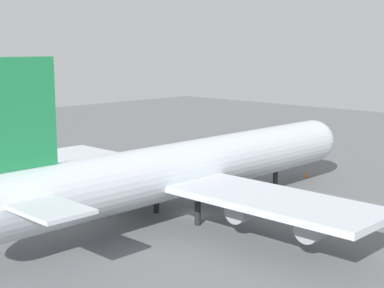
% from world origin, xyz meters
% --- Properties ---
extents(ground_plane, '(236.96, 236.96, 0.00)m').
position_xyz_m(ground_plane, '(0.00, 0.00, 0.00)').
color(ground_plane, slate).
extents(cargo_airplane, '(59.24, 50.70, 19.24)m').
position_xyz_m(cargo_airplane, '(-0.13, 0.00, 5.76)').
color(cargo_airplane, silver).
rests_on(cargo_airplane, ground_plane).
extents(baggage_tug, '(3.87, 5.32, 2.43)m').
position_xyz_m(baggage_tug, '(1.36, 31.76, 1.22)').
color(baggage_tug, '#B21E19').
rests_on(baggage_tug, ground_plane).
extents(pushback_tractor, '(4.84, 4.74, 1.96)m').
position_xyz_m(pushback_tractor, '(30.07, 9.81, 1.01)').
color(pushback_tractor, '#2D5193').
rests_on(pushback_tractor, ground_plane).
extents(safety_cone_nose, '(0.56, 0.56, 0.80)m').
position_xyz_m(safety_cone_nose, '(26.66, 0.99, 0.40)').
color(safety_cone_nose, orange).
rests_on(safety_cone_nose, ground_plane).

